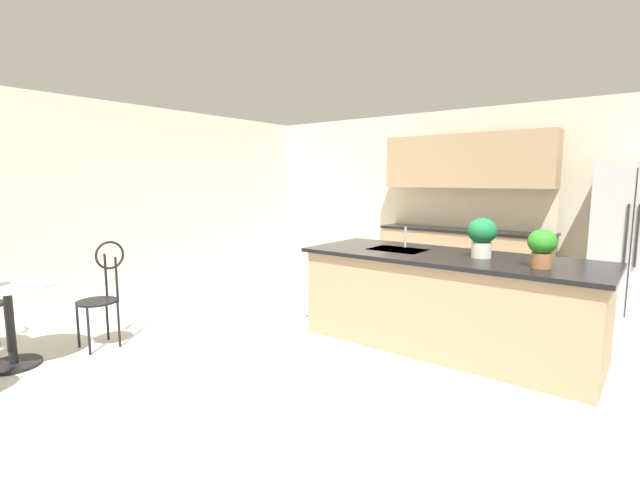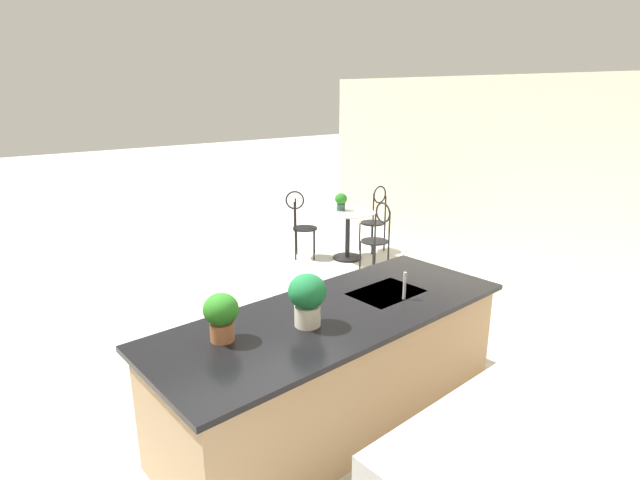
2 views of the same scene
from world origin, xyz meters
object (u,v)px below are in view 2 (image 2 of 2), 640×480
chair_by_island (375,216)px  potted_plant_counter_far (221,314)px  potted_plant_counter_near (307,297)px  chair_toward_desk (301,221)px  potted_plant_on_table (341,201)px  bistro_table (348,231)px  chair_near_window (378,234)px

chair_by_island → potted_plant_counter_far: (4.33, 2.66, 0.53)m
potted_plant_counter_near → chair_toward_desk: bearing=-128.5°
potted_plant_on_table → potted_plant_counter_far: (3.67, 2.77, 0.21)m
potted_plant_counter_far → chair_toward_desk: bearing=-135.5°
potted_plant_counter_near → bistro_table: bearing=-138.1°
chair_near_window → potted_plant_counter_far: potted_plant_counter_far is taller
potted_plant_counter_far → chair_near_window: bearing=-152.0°
potted_plant_on_table → potted_plant_counter_near: bearing=43.4°
chair_toward_desk → chair_by_island: bearing=156.5°
bistro_table → chair_near_window: 0.77m
potted_plant_counter_near → chair_near_window: bearing=-145.2°
chair_near_window → potted_plant_on_table: chair_near_window is taller
bistro_table → chair_toward_desk: (0.48, -0.52, 0.13)m
chair_near_window → potted_plant_on_table: (-0.14, -0.89, 0.32)m
chair_near_window → potted_plant_counter_near: potted_plant_counter_near is taller
potted_plant_on_table → chair_by_island: bearing=170.9°
potted_plant_counter_far → potted_plant_counter_near: (-0.55, 0.19, 0.03)m
potted_plant_on_table → chair_toward_desk: bearing=-39.4°
potted_plant_counter_far → potted_plant_counter_near: potted_plant_counter_near is taller
bistro_table → potted_plant_counter_far: size_ratio=2.51×
bistro_table → potted_plant_on_table: potted_plant_on_table is taller
chair_toward_desk → potted_plant_counter_near: (2.66, 3.34, 0.56)m
chair_by_island → chair_toward_desk: size_ratio=1.00×
potted_plant_counter_far → potted_plant_counter_near: 0.58m
chair_near_window → potted_plant_counter_far: size_ratio=3.27×
chair_by_island → potted_plant_counter_near: 4.77m
bistro_table → chair_toward_desk: 0.72m
chair_toward_desk → potted_plant_on_table: chair_toward_desk is taller
chair_toward_desk → potted_plant_counter_far: (3.21, 3.15, 0.53)m
chair_toward_desk → potted_plant_on_table: bearing=140.6°
chair_near_window → potted_plant_on_table: size_ratio=3.96×
chair_near_window → chair_toward_desk: size_ratio=1.00×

